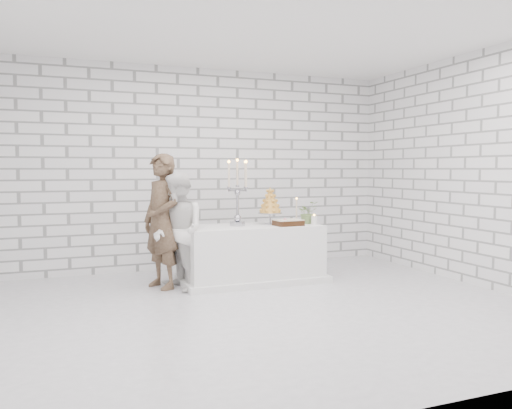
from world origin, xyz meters
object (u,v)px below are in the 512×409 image
croquembouche (270,206)px  cake_table (253,253)px  groom (162,221)px  candelabra (237,192)px  bride (179,231)px

croquembouche → cake_table: bearing=-167.1°
cake_table → croquembouche: bearing=12.9°
cake_table → groom: 1.28m
cake_table → candelabra: bearing=169.1°
groom → candelabra: groom is taller
croquembouche → groom: bearing=179.8°
cake_table → groom: (-1.19, 0.07, 0.47)m
cake_table → groom: bearing=176.7°
cake_table → croquembouche: (0.28, 0.06, 0.63)m
candelabra → bride: bearing=-167.8°
groom → candelabra: bearing=64.1°
cake_table → candelabra: (-0.20, 0.04, 0.82)m
groom → bride: 0.29m
cake_table → croquembouche: size_ratio=3.57×
bride → candelabra: (0.83, 0.18, 0.46)m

